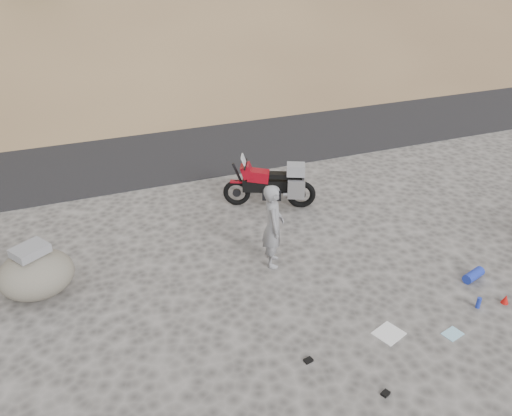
# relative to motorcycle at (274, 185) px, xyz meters

# --- Properties ---
(ground) EXTENTS (140.00, 140.00, 0.00)m
(ground) POSITION_rel_motorcycle_xyz_m (-0.77, -3.40, -0.58)
(ground) COLOR #454240
(ground) RESTS_ON ground
(road) EXTENTS (120.00, 7.00, 0.05)m
(road) POSITION_rel_motorcycle_xyz_m (-0.77, 5.60, -0.58)
(road) COLOR black
(road) RESTS_ON ground
(motorcycle) EXTENTS (2.13, 1.19, 1.36)m
(motorcycle) POSITION_rel_motorcycle_xyz_m (0.00, 0.00, 0.00)
(motorcycle) COLOR black
(motorcycle) RESTS_ON ground
(man) EXTENTS (0.62, 0.75, 1.77)m
(man) POSITION_rel_motorcycle_xyz_m (-0.98, -2.26, -0.58)
(man) COLOR gray
(man) RESTS_ON ground
(boulder) EXTENTS (1.68, 1.56, 1.06)m
(boulder) POSITION_rel_motorcycle_xyz_m (-5.44, -1.60, -0.12)
(boulder) COLOR #56524A
(boulder) RESTS_ON ground
(gear_white_cloth) EXTENTS (0.57, 0.54, 0.02)m
(gear_white_cloth) POSITION_rel_motorcycle_xyz_m (0.04, -4.90, -0.57)
(gear_white_cloth) COLOR white
(gear_white_cloth) RESTS_ON ground
(gear_blue_mat) EXTENTS (0.53, 0.33, 0.20)m
(gear_blue_mat) POSITION_rel_motorcycle_xyz_m (2.46, -4.21, -0.48)
(gear_blue_mat) COLOR #1C31AB
(gear_blue_mat) RESTS_ON ground
(gear_bottle) EXTENTS (0.09, 0.09, 0.22)m
(gear_bottle) POSITION_rel_motorcycle_xyz_m (1.93, -4.91, -0.47)
(gear_bottle) COLOR #1C31AB
(gear_bottle) RESTS_ON ground
(gear_funnel) EXTENTS (0.16, 0.16, 0.18)m
(gear_funnel) POSITION_rel_motorcycle_xyz_m (2.49, -4.99, -0.49)
(gear_funnel) COLOR red
(gear_funnel) RESTS_ON ground
(gear_glove_a) EXTENTS (0.16, 0.13, 0.04)m
(gear_glove_a) POSITION_rel_motorcycle_xyz_m (-1.51, -4.96, -0.56)
(gear_glove_a) COLOR black
(gear_glove_a) RESTS_ON ground
(gear_glove_b) EXTENTS (0.15, 0.14, 0.04)m
(gear_glove_b) POSITION_rel_motorcycle_xyz_m (-0.75, -5.96, -0.56)
(gear_glove_b) COLOR black
(gear_glove_b) RESTS_ON ground
(gear_blue_cloth) EXTENTS (0.37, 0.31, 0.01)m
(gear_blue_cloth) POSITION_rel_motorcycle_xyz_m (1.04, -5.30, -0.57)
(gear_blue_cloth) COLOR #95CCE7
(gear_blue_cloth) RESTS_ON ground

